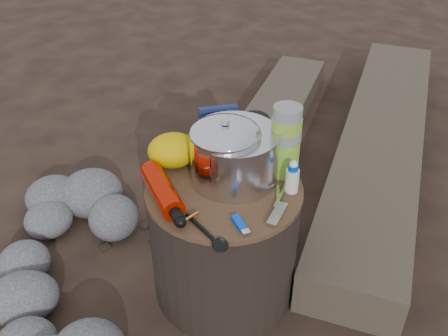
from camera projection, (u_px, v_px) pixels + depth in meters
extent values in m
plane|color=#2E211A|center=(224.00, 286.00, 1.68)|extent=(60.00, 60.00, 0.00)
cylinder|color=black|center=(224.00, 240.00, 1.56)|extent=(0.45, 0.45, 0.41)
cube|color=#44392E|center=(381.00, 143.00, 2.25)|extent=(1.25, 1.86, 0.16)
cube|color=#44392E|center=(271.00, 123.00, 2.44)|extent=(0.89, 1.31, 0.11)
cylinder|color=silver|center=(234.00, 156.00, 1.43)|extent=(0.25, 0.25, 0.15)
cylinder|color=silver|center=(225.00, 153.00, 1.41)|extent=(0.19, 0.19, 0.19)
cylinder|color=#84B632|center=(285.00, 141.00, 1.44)|extent=(0.09, 0.09, 0.22)
cylinder|color=black|center=(253.00, 137.00, 1.54)|extent=(0.09, 0.09, 0.13)
ellipsoid|color=#D5AF01|center=(173.00, 150.00, 1.50)|extent=(0.15, 0.12, 0.10)
cube|color=#131F4D|center=(219.00, 130.00, 1.55)|extent=(0.12, 0.03, 0.15)
cube|color=#003ED0|center=(239.00, 223.00, 1.30)|extent=(0.04, 0.08, 0.01)
cube|color=silver|center=(277.00, 215.00, 1.33)|extent=(0.08, 0.10, 0.01)
cylinder|color=silver|center=(292.00, 178.00, 1.40)|extent=(0.04, 0.04, 0.09)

